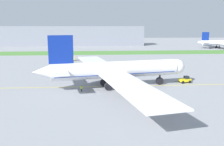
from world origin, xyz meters
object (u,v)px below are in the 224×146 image
Objects in this scene: pushback_tug at (185,80)px; service_truck_baggage_loader at (69,58)px; airliner_foreground at (114,70)px; ground_crew_wingwalker_port at (81,88)px; service_truck_fuel_bowser at (67,63)px; parked_airliner_far_centre at (220,43)px.

service_truck_baggage_loader is (-43.78, 55.35, 0.42)m from pushback_tug.
airliner_foreground is 11.45m from ground_crew_wingwalker_port.
airliner_foreground reaches higher than pushback_tug.
service_truck_baggage_loader reaches higher than service_truck_fuel_bowser.
airliner_foreground reaches higher than service_truck_baggage_loader.
service_truck_fuel_bowser is (-42.99, 38.58, 0.39)m from pushback_tug.
service_truck_fuel_bowser is at bearing 100.58° from ground_crew_wingwalker_port.
parked_airliner_far_centre is at bearing 52.00° from airliner_foreground.
pushback_tug is 140.85m from parked_airliner_far_centre.
airliner_foreground is 47.61m from service_truck_fuel_bowser.
parked_airliner_far_centre reaches higher than pushback_tug.
parked_airliner_far_centre is (116.43, 81.56, 3.13)m from service_truck_fuel_bowser.
airliner_foreground is 63.56m from service_truck_baggage_loader.
parked_airliner_far_centre is (117.22, 64.79, 3.11)m from service_truck_baggage_loader.
parked_airliner_far_centre is at bearing 58.56° from pushback_tug.
ground_crew_wingwalker_port is at bearing -129.79° from parked_airliner_far_centre.
pushback_tug is 3.28× the size of ground_crew_wingwalker_port.
airliner_foreground is 25.25m from pushback_tug.
ground_crew_wingwalker_port is 0.28× the size of service_truck_fuel_bowser.
parked_airliner_far_centre is at bearing 28.93° from service_truck_baggage_loader.
pushback_tug is at bearing -121.44° from parked_airliner_far_centre.
service_truck_fuel_bowser is 142.19m from parked_airliner_far_centre.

